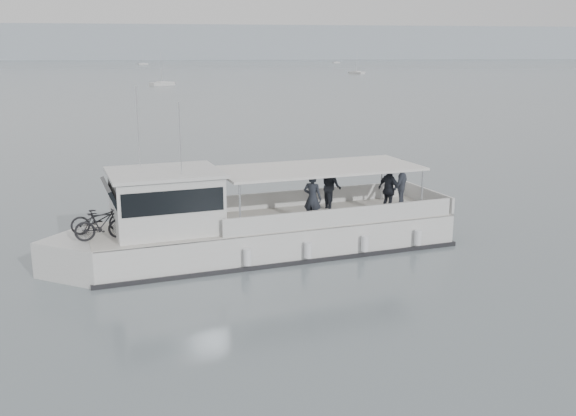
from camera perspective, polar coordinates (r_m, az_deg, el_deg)
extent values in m
plane|color=slate|center=(25.91, 9.57, -2.32)|extent=(1400.00, 1400.00, 0.00)
cube|color=#939EA8|center=(583.59, -9.04, 14.30)|extent=(1400.00, 90.00, 28.00)
cube|color=silver|center=(23.31, -1.21, -2.71)|extent=(13.35, 5.88, 1.40)
cube|color=silver|center=(22.12, -17.25, -4.27)|extent=(3.44, 3.44, 1.40)
cube|color=beige|center=(23.12, -1.22, -1.05)|extent=(13.35, 5.88, 0.06)
cube|color=black|center=(23.44, -1.21, -3.72)|extent=(13.58, 6.05, 0.19)
cube|color=silver|center=(25.22, 1.67, 0.96)|extent=(8.48, 1.77, 0.65)
cube|color=silver|center=(22.28, 4.91, -0.81)|extent=(8.48, 1.77, 0.65)
cube|color=silver|center=(25.84, 12.30, 0.96)|extent=(0.77, 3.40, 0.65)
cube|color=silver|center=(21.94, -10.82, 0.50)|extent=(3.94, 3.52, 1.94)
cube|color=black|center=(21.70, -15.18, 0.55)|extent=(1.11, 2.76, 1.25)
cube|color=black|center=(21.87, -10.86, 1.32)|extent=(3.74, 3.52, 0.75)
cube|color=silver|center=(21.74, -10.94, 3.13)|extent=(4.20, 3.77, 0.11)
cube|color=silver|center=(23.35, 2.75, 3.56)|extent=(7.81, 4.58, 0.09)
cylinder|color=silver|center=(21.00, -4.29, -0.11)|extent=(0.08, 0.08, 1.78)
cylinder|color=silver|center=(23.84, -6.36, 1.52)|extent=(0.08, 0.08, 1.78)
cylinder|color=silver|center=(23.82, 11.82, 1.30)|extent=(0.08, 0.08, 1.78)
cylinder|color=silver|center=(26.35, 8.32, 2.64)|extent=(0.08, 0.08, 1.78)
cylinder|color=silver|center=(22.38, -13.18, 6.95)|extent=(0.04, 0.04, 2.80)
cylinder|color=silver|center=(20.89, -9.56, 6.06)|extent=(0.04, 0.04, 2.37)
cylinder|color=silver|center=(21.10, -3.64, -4.38)|extent=(0.30, 0.30, 0.54)
cylinder|color=silver|center=(21.79, 1.80, -3.76)|extent=(0.30, 0.30, 0.54)
cylinder|color=silver|center=(22.67, 6.84, -3.15)|extent=(0.30, 0.30, 0.54)
cylinder|color=silver|center=(23.71, 11.47, -2.57)|extent=(0.30, 0.30, 0.54)
imported|color=black|center=(22.23, -16.43, -0.94)|extent=(1.94, 0.99, 0.97)
imported|color=black|center=(21.39, -16.25, -1.42)|extent=(1.76, 0.80, 1.02)
imported|color=#23262E|center=(22.41, 2.19, 0.85)|extent=(0.79, 0.72, 1.81)
imported|color=#23262E|center=(24.54, 3.88, 1.97)|extent=(0.81, 0.98, 1.81)
imported|color=#23262E|center=(24.10, 8.99, 1.60)|extent=(0.88, 1.14, 1.81)
imported|color=#23262E|center=(25.54, 9.91, 2.26)|extent=(1.26, 1.33, 1.81)
cube|color=silver|center=(211.14, 6.12, 11.86)|extent=(4.42, 6.40, 0.75)
cube|color=silver|center=(211.13, 6.12, 11.95)|extent=(2.48, 2.68, 0.45)
cylinder|color=silver|center=(211.06, 6.14, 12.86)|extent=(0.08, 0.08, 6.76)
cube|color=silver|center=(361.20, -12.76, 12.38)|extent=(5.58, 4.38, 0.75)
cube|color=silver|center=(361.19, -12.77, 12.43)|extent=(2.44, 2.32, 0.45)
cylinder|color=silver|center=(361.15, -12.79, 12.90)|extent=(0.08, 0.08, 6.03)
cube|color=silver|center=(397.91, 4.33, 12.77)|extent=(5.08, 3.57, 0.75)
cube|color=silver|center=(397.90, 4.33, 12.81)|extent=(2.14, 1.99, 0.45)
cube|color=silver|center=(140.79, -11.13, 10.76)|extent=(5.48, 4.98, 0.75)
cube|color=silver|center=(140.78, -11.14, 10.89)|extent=(2.52, 2.47, 0.45)
cylinder|color=silver|center=(140.67, -11.20, 12.14)|extent=(0.08, 0.08, 6.19)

